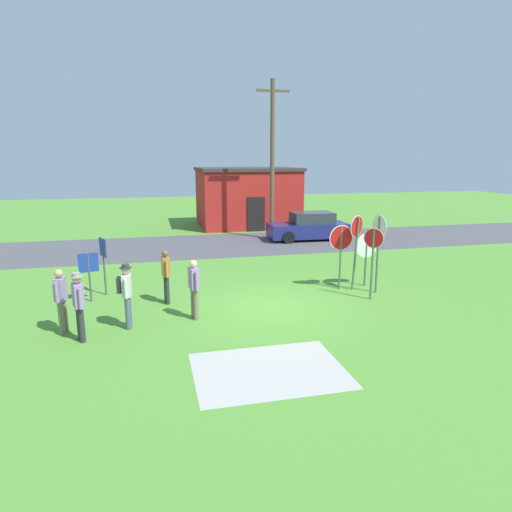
{
  "coord_description": "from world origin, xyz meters",
  "views": [
    {
      "loc": [
        -3.37,
        -12.18,
        4.42
      ],
      "look_at": [
        -0.09,
        1.43,
        1.3
      ],
      "focal_mm": 30.97,
      "sensor_mm": 36.0,
      "label": 1
    }
  ],
  "objects_px": {
    "stop_sign_tallest": "(356,240)",
    "person_in_dark_shirt": "(79,303)",
    "person_on_left": "(126,291)",
    "person_in_blue": "(166,273)",
    "stop_sign_far_back": "(341,245)",
    "info_panel_leftmost": "(89,269)",
    "person_with_sunhat": "(61,297)",
    "info_panel_middle": "(103,256)",
    "stop_sign_center_cluster": "(379,240)",
    "stop_sign_nearest": "(373,252)",
    "utility_pole": "(272,158)",
    "stop_sign_low_front": "(366,250)",
    "person_holding_notes": "(194,286)",
    "parked_car_on_street": "(309,227)"
  },
  "relations": [
    {
      "from": "person_holding_notes",
      "to": "utility_pole",
      "type": "bearing_deg",
      "value": 64.77
    },
    {
      "from": "stop_sign_tallest",
      "to": "person_with_sunhat",
      "type": "relative_size",
      "value": 1.52
    },
    {
      "from": "stop_sign_nearest",
      "to": "person_on_left",
      "type": "bearing_deg",
      "value": -174.57
    },
    {
      "from": "parked_car_on_street",
      "to": "info_panel_leftmost",
      "type": "height_order",
      "value": "info_panel_leftmost"
    },
    {
      "from": "person_on_left",
      "to": "person_in_blue",
      "type": "bearing_deg",
      "value": 59.28
    },
    {
      "from": "utility_pole",
      "to": "stop_sign_center_cluster",
      "type": "bearing_deg",
      "value": -86.29
    },
    {
      "from": "person_holding_notes",
      "to": "person_with_sunhat",
      "type": "bearing_deg",
      "value": -176.18
    },
    {
      "from": "stop_sign_low_front",
      "to": "person_in_dark_shirt",
      "type": "xyz_separation_m",
      "value": [
        -9.06,
        -2.79,
        -0.29
      ]
    },
    {
      "from": "stop_sign_far_back",
      "to": "stop_sign_center_cluster",
      "type": "relative_size",
      "value": 0.85
    },
    {
      "from": "info_panel_leftmost",
      "to": "info_panel_middle",
      "type": "relative_size",
      "value": 0.82
    },
    {
      "from": "stop_sign_tallest",
      "to": "person_holding_notes",
      "type": "distance_m",
      "value": 5.83
    },
    {
      "from": "stop_sign_far_back",
      "to": "parked_car_on_street",
      "type": "bearing_deg",
      "value": 76.29
    },
    {
      "from": "stop_sign_low_front",
      "to": "person_with_sunhat",
      "type": "relative_size",
      "value": 1.12
    },
    {
      "from": "stop_sign_center_cluster",
      "to": "info_panel_middle",
      "type": "relative_size",
      "value": 1.38
    },
    {
      "from": "info_panel_middle",
      "to": "parked_car_on_street",
      "type": "bearing_deg",
      "value": 38.54
    },
    {
      "from": "parked_car_on_street",
      "to": "stop_sign_nearest",
      "type": "height_order",
      "value": "stop_sign_nearest"
    },
    {
      "from": "person_on_left",
      "to": "info_panel_middle",
      "type": "bearing_deg",
      "value": 104.65
    },
    {
      "from": "person_with_sunhat",
      "to": "stop_sign_center_cluster",
      "type": "bearing_deg",
      "value": 7.64
    },
    {
      "from": "stop_sign_low_front",
      "to": "stop_sign_nearest",
      "type": "xyz_separation_m",
      "value": [
        -0.54,
        -1.47,
        0.26
      ]
    },
    {
      "from": "info_panel_leftmost",
      "to": "person_on_left",
      "type": "bearing_deg",
      "value": -64.54
    },
    {
      "from": "stop_sign_low_front",
      "to": "stop_sign_nearest",
      "type": "height_order",
      "value": "stop_sign_nearest"
    },
    {
      "from": "stop_sign_nearest",
      "to": "info_panel_leftmost",
      "type": "relative_size",
      "value": 1.48
    },
    {
      "from": "stop_sign_far_back",
      "to": "info_panel_leftmost",
      "type": "xyz_separation_m",
      "value": [
        -8.17,
        0.55,
        -0.46
      ]
    },
    {
      "from": "stop_sign_far_back",
      "to": "info_panel_leftmost",
      "type": "bearing_deg",
      "value": 176.14
    },
    {
      "from": "parked_car_on_street",
      "to": "stop_sign_center_cluster",
      "type": "bearing_deg",
      "value": -97.1
    },
    {
      "from": "utility_pole",
      "to": "person_holding_notes",
      "type": "distance_m",
      "value": 13.29
    },
    {
      "from": "utility_pole",
      "to": "stop_sign_far_back",
      "type": "xyz_separation_m",
      "value": [
        -0.32,
        -9.86,
        -2.88
      ]
    },
    {
      "from": "stop_sign_low_front",
      "to": "person_with_sunhat",
      "type": "distance_m",
      "value": 9.82
    },
    {
      "from": "info_panel_leftmost",
      "to": "info_panel_middle",
      "type": "bearing_deg",
      "value": 57.08
    },
    {
      "from": "person_with_sunhat",
      "to": "person_on_left",
      "type": "distance_m",
      "value": 1.6
    },
    {
      "from": "utility_pole",
      "to": "person_in_dark_shirt",
      "type": "height_order",
      "value": "utility_pole"
    },
    {
      "from": "stop_sign_tallest",
      "to": "person_in_dark_shirt",
      "type": "relative_size",
      "value": 1.48
    },
    {
      "from": "person_with_sunhat",
      "to": "info_panel_middle",
      "type": "relative_size",
      "value": 0.89
    },
    {
      "from": "utility_pole",
      "to": "stop_sign_low_front",
      "type": "xyz_separation_m",
      "value": [
        0.71,
        -9.71,
        -3.13
      ]
    },
    {
      "from": "stop_sign_nearest",
      "to": "person_in_blue",
      "type": "relative_size",
      "value": 1.36
    },
    {
      "from": "person_in_dark_shirt",
      "to": "info_panel_middle",
      "type": "height_order",
      "value": "info_panel_middle"
    },
    {
      "from": "stop_sign_center_cluster",
      "to": "person_in_dark_shirt",
      "type": "relative_size",
      "value": 1.51
    },
    {
      "from": "person_in_blue",
      "to": "info_panel_middle",
      "type": "bearing_deg",
      "value": 145.1
    },
    {
      "from": "parked_car_on_street",
      "to": "stop_sign_nearest",
      "type": "bearing_deg",
      "value": -99.47
    },
    {
      "from": "stop_sign_far_back",
      "to": "person_in_blue",
      "type": "distance_m",
      "value": 5.89
    },
    {
      "from": "stop_sign_far_back",
      "to": "stop_sign_center_cluster",
      "type": "xyz_separation_m",
      "value": [
        1.0,
        -0.7,
        0.27
      ]
    },
    {
      "from": "stop_sign_tallest",
      "to": "utility_pole",
      "type": "bearing_deg",
      "value": 90.59
    },
    {
      "from": "person_in_blue",
      "to": "info_panel_middle",
      "type": "relative_size",
      "value": 0.89
    },
    {
      "from": "stop_sign_center_cluster",
      "to": "utility_pole",
      "type": "bearing_deg",
      "value": 93.71
    },
    {
      "from": "stop_sign_tallest",
      "to": "info_panel_middle",
      "type": "relative_size",
      "value": 1.35
    },
    {
      "from": "stop_sign_nearest",
      "to": "utility_pole",
      "type": "bearing_deg",
      "value": 90.85
    },
    {
      "from": "utility_pole",
      "to": "person_holding_notes",
      "type": "xyz_separation_m",
      "value": [
        -5.47,
        -11.61,
        -3.45
      ]
    },
    {
      "from": "person_on_left",
      "to": "info_panel_leftmost",
      "type": "xyz_separation_m",
      "value": [
        -1.23,
        2.57,
        0.06
      ]
    },
    {
      "from": "stop_sign_nearest",
      "to": "person_in_dark_shirt",
      "type": "distance_m",
      "value": 8.64
    },
    {
      "from": "person_in_blue",
      "to": "person_in_dark_shirt",
      "type": "relative_size",
      "value": 0.97
    }
  ]
}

